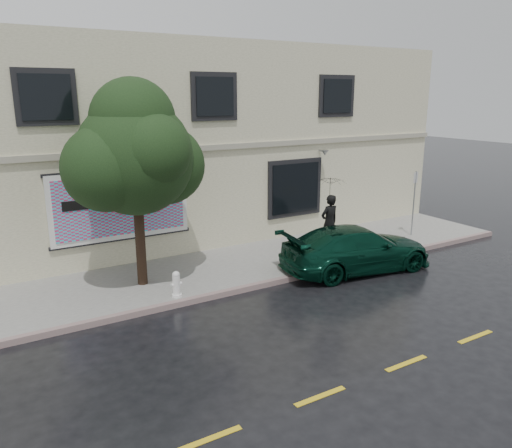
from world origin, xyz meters
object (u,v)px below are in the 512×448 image
car (356,249)px  fire_hydrant (176,284)px  pedestrian (329,222)px  street_tree (135,158)px

car → fire_hydrant: 5.69m
car → pedestrian: pedestrian is taller
street_tree → fire_hydrant: size_ratio=7.26×
car → fire_hydrant: (-5.65, 0.60, -0.21)m
pedestrian → fire_hydrant: (-5.98, -1.13, -0.61)m
car → fire_hydrant: car is taller
street_tree → fire_hydrant: (0.46, -1.34, -3.18)m
pedestrian → street_tree: street_tree is taller
street_tree → fire_hydrant: bearing=-71.0°
street_tree → fire_hydrant: street_tree is taller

